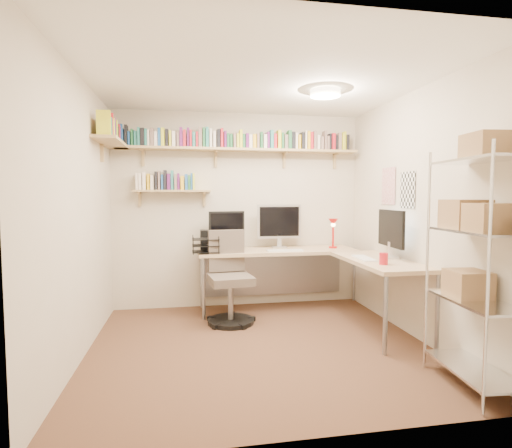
{
  "coord_description": "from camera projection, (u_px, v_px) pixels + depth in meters",
  "views": [
    {
      "loc": [
        -0.69,
        -3.68,
        1.44
      ],
      "look_at": [
        0.06,
        0.55,
        1.14
      ],
      "focal_mm": 28.0,
      "sensor_mm": 36.0,
      "label": 1
    }
  ],
  "objects": [
    {
      "name": "wire_rack",
      "position": [
        478.0,
        232.0,
        2.92
      ],
      "size": [
        0.45,
        0.81,
        1.88
      ],
      "rotation": [
        0.0,
        0.0,
        -0.09
      ],
      "color": "silver",
      "rests_on": "ground"
    },
    {
      "name": "ground",
      "position": [
        260.0,
        346.0,
        3.83
      ],
      "size": [
        3.2,
        3.2,
        0.0
      ],
      "primitive_type": "plane",
      "color": "#4C3120",
      "rests_on": "ground"
    },
    {
      "name": "corner_desk",
      "position": [
        291.0,
        253.0,
        4.79
      ],
      "size": [
        2.26,
        1.95,
        1.33
      ],
      "color": "tan",
      "rests_on": "ground"
    },
    {
      "name": "office_chair",
      "position": [
        229.0,
        284.0,
        4.53
      ],
      "size": [
        0.55,
        0.56,
        1.04
      ],
      "rotation": [
        0.0,
        0.0,
        0.12
      ],
      "color": "black",
      "rests_on": "ground"
    },
    {
      "name": "wall_shelves",
      "position": [
        208.0,
        148.0,
        4.89
      ],
      "size": [
        3.12,
        1.09,
        0.8
      ],
      "color": "tan",
      "rests_on": "ground"
    },
    {
      "name": "room_shell",
      "position": [
        260.0,
        184.0,
        3.72
      ],
      "size": [
        3.24,
        3.04,
        2.52
      ],
      "color": "beige",
      "rests_on": "ground"
    }
  ]
}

